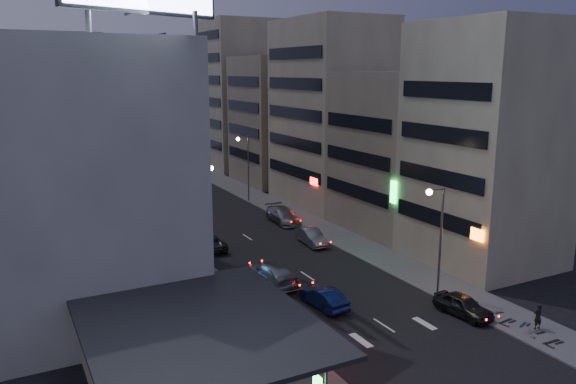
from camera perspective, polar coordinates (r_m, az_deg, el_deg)
ground at (r=34.98m, az=13.84°, el=-15.54°), size 180.00×180.00×0.00m
sidewalk_left at (r=56.73m, az=-13.23°, el=-4.49°), size 4.00×120.00×0.12m
sidewalk_right at (r=62.38m, az=1.14°, el=-2.62°), size 4.00×120.00×0.12m
food_court at (r=29.45m, az=-10.58°, el=-16.64°), size 11.00×13.00×3.88m
white_building at (r=43.60m, az=-21.94°, el=1.99°), size 14.00×24.00×18.00m
shophouse_near at (r=49.46m, az=19.52°, el=4.48°), size 10.00×11.00×20.00m
shophouse_mid at (r=58.40m, az=11.48°, el=4.06°), size 11.00×12.00×16.00m
shophouse_far at (r=68.32m, az=4.34°, el=7.97°), size 10.00×14.00×22.00m
far_left_a at (r=68.32m, az=-23.00°, el=6.19°), size 11.00×10.00×20.00m
far_left_b at (r=81.43m, az=-24.02°, el=5.17°), size 12.00×10.00×15.00m
far_right_a at (r=81.78m, az=-0.99°, el=7.31°), size 11.00×12.00×18.00m
far_right_b at (r=94.48m, az=-4.59°, el=9.77°), size 12.00×12.00×24.00m
street_lamp_right_near at (r=40.90m, az=14.92°, el=-3.39°), size 1.60×0.44×8.02m
street_lamp_left at (r=48.52m, az=-8.74°, el=-0.66°), size 1.60×0.44×8.02m
street_lamp_right_far at (r=69.20m, az=-4.37°, el=3.32°), size 1.60×0.44×8.02m
parked_car_right_near at (r=40.04m, az=17.36°, el=-10.93°), size 2.16×4.40×1.44m
parked_car_right_mid at (r=53.11m, az=2.39°, el=-4.55°), size 1.93×4.61×1.48m
parked_car_left at (r=52.05m, az=-7.97°, el=-5.10°), size 2.41×4.87×1.33m
parked_car_right_far at (r=60.41m, az=-0.49°, el=-2.37°), size 2.61×5.79×1.65m
road_car_blue at (r=39.60m, az=3.65°, el=-10.66°), size 1.78×4.35×1.40m
road_car_silver at (r=43.56m, az=-1.67°, el=-8.26°), size 2.58×5.86×1.68m
person at (r=39.41m, az=24.05°, el=-11.45°), size 0.65×0.44×1.71m
scooter_black_a at (r=38.65m, az=25.74°, el=-12.52°), size 0.69×1.93×1.17m
scooter_silver_a at (r=39.49m, az=24.17°, el=-11.80°), size 0.70×2.00×1.21m
scooter_blue at (r=40.24m, az=22.93°, el=-11.39°), size 1.09×1.74×1.01m
scooter_black_b at (r=40.38m, az=21.67°, el=-11.09°), size 0.83×1.94×1.15m
scooter_silver_b at (r=41.42m, az=20.71°, el=-10.47°), size 0.88×1.85×1.09m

